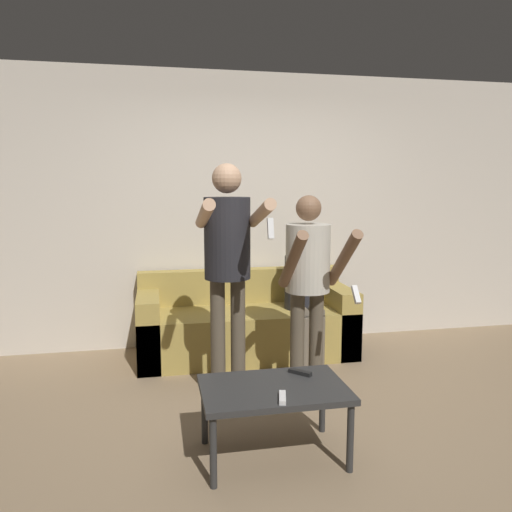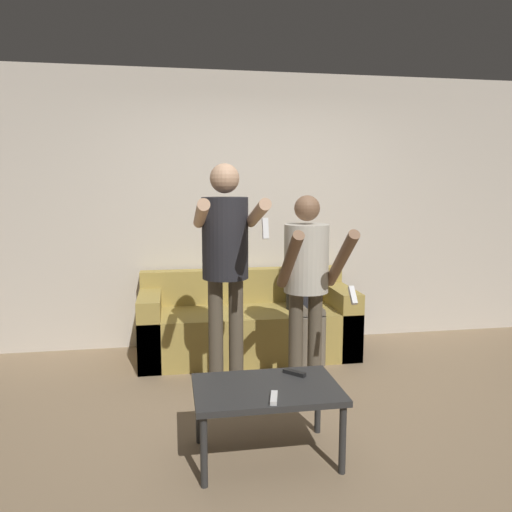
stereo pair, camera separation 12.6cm
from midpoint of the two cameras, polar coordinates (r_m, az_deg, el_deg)
ground_plane at (r=3.55m, az=5.55°, el=-18.82°), size 14.00×14.00×0.00m
wall_back at (r=5.05m, az=0.03°, el=5.20°), size 6.40×0.06×2.70m
couch at (r=4.79m, az=-0.24°, el=-7.92°), size 2.00×0.78×0.78m
person_standing_left at (r=3.63m, az=-2.50°, el=0.37°), size 0.46×0.78×1.76m
person_standing_right at (r=3.77m, az=6.80°, el=-1.92°), size 0.46×0.71×1.53m
person_seated at (r=4.68m, az=6.38°, el=-3.63°), size 0.32×0.54×1.18m
coffee_table at (r=3.03m, az=2.47°, el=-15.49°), size 0.85×0.56×0.44m
remote_near at (r=2.84m, az=3.39°, el=-15.89°), size 0.07×0.15×0.02m
remote_far at (r=3.19m, az=5.58°, el=-13.15°), size 0.13×0.13×0.02m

